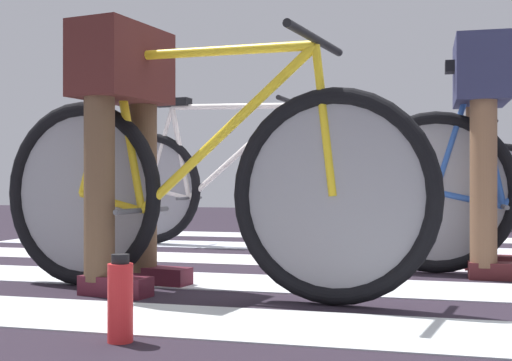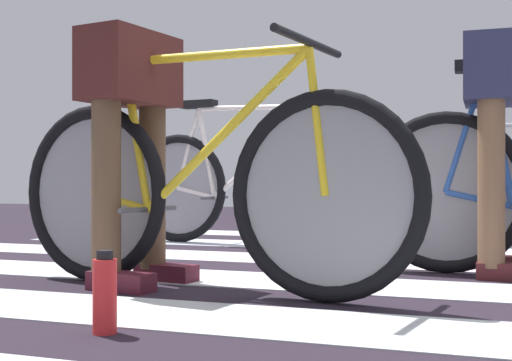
{
  "view_description": "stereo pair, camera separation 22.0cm",
  "coord_description": "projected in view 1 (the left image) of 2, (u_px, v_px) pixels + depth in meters",
  "views": [
    {
      "loc": [
        0.24,
        -2.94,
        0.43
      ],
      "look_at": [
        -0.4,
        -0.54,
        0.43
      ],
      "focal_mm": 48.18,
      "sensor_mm": 36.0,
      "label": 1
    },
    {
      "loc": [
        0.46,
        -2.94,
        0.43
      ],
      "look_at": [
        -0.4,
        -0.54,
        0.43
      ],
      "focal_mm": 48.18,
      "sensor_mm": 36.0,
      "label": 2
    }
  ],
  "objects": [
    {
      "name": "ground",
      "position": [
        382.0,
        280.0,
        2.9
      ],
      "size": [
        18.0,
        14.0,
        0.02
      ],
      "color": "black"
    },
    {
      "name": "bicycle_4_of_4",
      "position": [
        437.0,
        183.0,
        5.76
      ],
      "size": [
        1.74,
        0.52,
        0.93
      ],
      "rotation": [
        0.0,
        0.0,
        -0.0
      ],
      "color": "black",
      "rests_on": "ground"
    },
    {
      "name": "bicycle_3_of_4",
      "position": [
        222.0,
        184.0,
        4.26
      ],
      "size": [
        1.73,
        0.52,
        0.93
      ],
      "rotation": [
        0.0,
        0.0,
        -0.09
      ],
      "color": "black",
      "rests_on": "ground"
    },
    {
      "name": "cyclist_1_of_4",
      "position": [
        123.0,
        119.0,
        2.59
      ],
      "size": [
        0.37,
        0.44,
        0.99
      ],
      "rotation": [
        0.0,
        0.0,
        -0.16
      ],
      "color": "brown",
      "rests_on": "ground"
    },
    {
      "name": "cyclist_2_of_4",
      "position": [
        482.0,
        122.0,
        2.98
      ],
      "size": [
        0.32,
        0.41,
        1.02
      ],
      "rotation": [
        0.0,
        0.0,
        0.02
      ],
      "color": "brown",
      "rests_on": "ground"
    },
    {
      "name": "crosswalk_markings",
      "position": [
        385.0,
        275.0,
        2.96
      ],
      "size": [
        5.45,
        4.27,
        0.0
      ],
      "color": "silver",
      "rests_on": "ground"
    },
    {
      "name": "water_bottle",
      "position": [
        120.0,
        300.0,
        1.74
      ],
      "size": [
        0.06,
        0.06,
        0.22
      ],
      "color": "red",
      "rests_on": "ground"
    },
    {
      "name": "bicycle_1_of_4",
      "position": [
        196.0,
        187.0,
        2.46
      ],
      "size": [
        1.72,
        0.54,
        0.93
      ],
      "rotation": [
        0.0,
        0.0,
        -0.16
      ],
      "color": "black",
      "rests_on": "ground"
    }
  ]
}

